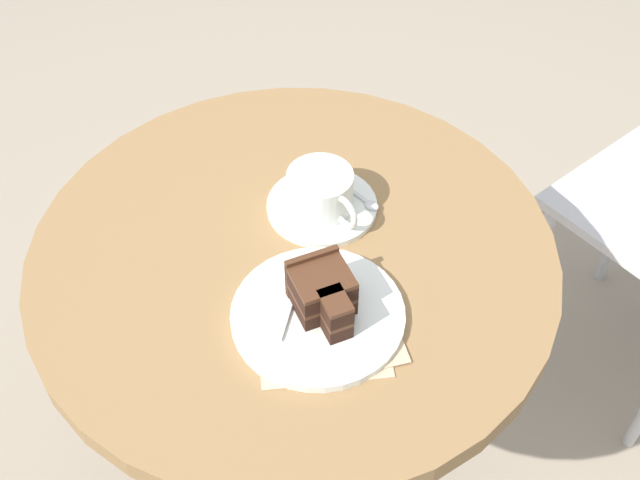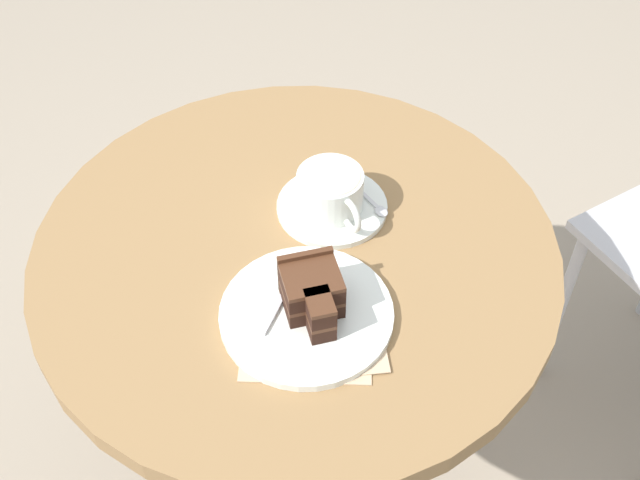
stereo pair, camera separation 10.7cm
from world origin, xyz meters
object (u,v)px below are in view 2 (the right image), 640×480
cake_slice (312,292)px  napkin (314,329)px  coffee_cup (331,191)px  teaspoon (369,199)px  fork (290,282)px  cake_plate (306,314)px  saucer (332,207)px

cake_slice → napkin: size_ratio=0.48×
coffee_cup → teaspoon: coffee_cup is taller
fork → napkin: size_ratio=0.53×
cake_plate → cake_slice: size_ratio=2.07×
saucer → cake_slice: cake_slice is taller
saucer → cake_slice: bearing=-37.7°
teaspoon → napkin: 0.24m
teaspoon → fork: 0.19m
fork → napkin: fork is taller
cake_plate → fork: (-0.05, 0.00, 0.01)m
cake_plate → fork: 0.05m
saucer → cake_plate: 0.20m
cake_slice → fork: size_ratio=0.90×
cake_plate → cake_slice: cake_slice is taller
saucer → fork: (0.10, -0.12, 0.01)m
cake_plate → fork: fork is taller
napkin → saucer: bearing=143.9°
teaspoon → fork: (0.08, -0.17, 0.00)m
teaspoon → cake_plate: (0.13, -0.18, -0.01)m
fork → teaspoon: bearing=-13.6°
cake_plate → saucer: bearing=140.3°
coffee_cup → cake_plate: bearing=-39.3°
saucer → fork: size_ratio=1.34×
coffee_cup → saucer: bearing=125.8°
teaspoon → cake_slice: cake_slice is taller
fork → napkin: bearing=-132.5°
fork → napkin: (0.07, -0.00, -0.01)m
napkin → teaspoon: bearing=131.2°
coffee_cup → cake_plate: (0.15, -0.12, -0.03)m
saucer → cake_slice: 0.19m
saucer → teaspoon: size_ratio=1.47×
cake_slice → fork: cake_slice is taller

